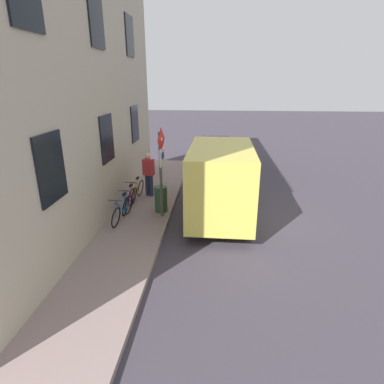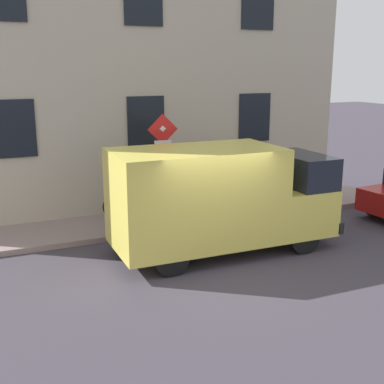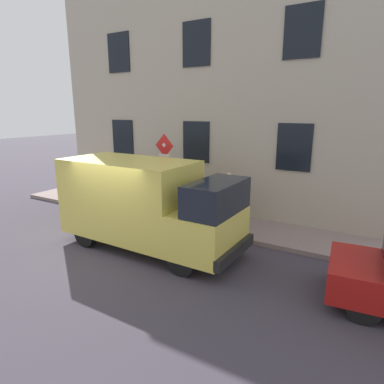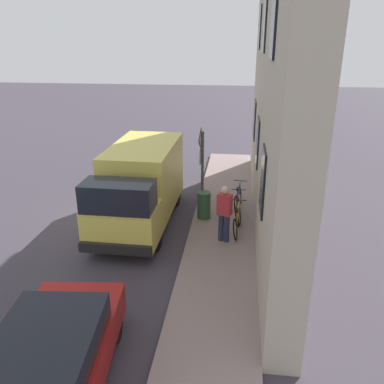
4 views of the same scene
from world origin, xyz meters
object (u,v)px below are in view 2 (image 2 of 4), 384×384
(bicycle_purple, at_px, (162,200))
(bicycle_blue, at_px, (133,203))
(litter_bin, at_px, (176,207))
(sign_post_stacked, at_px, (163,155))
(delivery_van, at_px, (220,197))
(bicycle_orange, at_px, (190,197))
(pedestrian, at_px, (215,179))

(bicycle_purple, height_order, bicycle_blue, same)
(bicycle_purple, relative_size, litter_bin, 1.90)
(sign_post_stacked, xyz_separation_m, bicycle_purple, (1.25, -0.43, -1.55))
(sign_post_stacked, xyz_separation_m, delivery_van, (-1.91, -0.69, -0.73))
(bicycle_purple, height_order, litter_bin, litter_bin)
(sign_post_stacked, bearing_deg, bicycle_orange, -46.50)
(litter_bin, bearing_deg, sign_post_stacked, 108.56)
(bicycle_purple, distance_m, pedestrian, 1.67)
(bicycle_orange, relative_size, bicycle_purple, 1.00)
(delivery_van, height_order, pedestrian, delivery_van)
(delivery_van, bearing_deg, litter_bin, 98.49)
(bicycle_blue, height_order, litter_bin, litter_bin)
(sign_post_stacked, bearing_deg, bicycle_blue, 20.41)
(bicycle_orange, xyz_separation_m, litter_bin, (-1.11, 0.91, 0.08))
(bicycle_blue, relative_size, pedestrian, 1.00)
(bicycle_orange, xyz_separation_m, bicycle_purple, (-0.00, 0.89, 0.00))
(bicycle_purple, bearing_deg, delivery_van, 95.70)
(bicycle_orange, relative_size, bicycle_blue, 1.00)
(bicycle_purple, bearing_deg, sign_post_stacked, 72.16)
(bicycle_orange, height_order, litter_bin, litter_bin)
(pedestrian, bearing_deg, bicycle_blue, 11.37)
(delivery_van, xyz_separation_m, bicycle_blue, (3.16, 1.15, -0.82))
(bicycle_purple, xyz_separation_m, pedestrian, (-0.38, -1.52, 0.56))
(sign_post_stacked, bearing_deg, bicycle_purple, -18.83)
(delivery_van, bearing_deg, bicycle_orange, 79.53)
(bicycle_blue, height_order, pedestrian, pedestrian)
(delivery_van, relative_size, bicycle_blue, 3.12)
(pedestrian, bearing_deg, bicycle_purple, 6.31)
(bicycle_orange, distance_m, bicycle_purple, 0.89)
(bicycle_purple, distance_m, bicycle_blue, 0.89)
(bicycle_blue, xyz_separation_m, litter_bin, (-1.11, -0.88, 0.08))
(sign_post_stacked, xyz_separation_m, litter_bin, (0.14, -0.41, -1.47))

